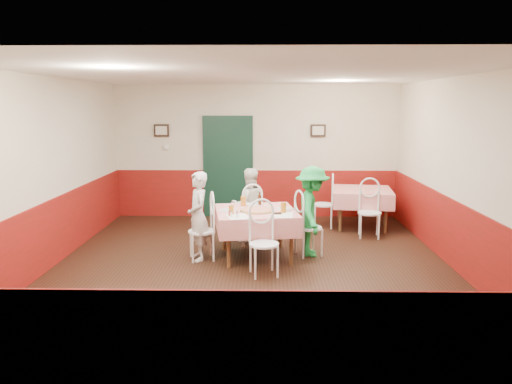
{
  "coord_description": "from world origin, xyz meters",
  "views": [
    {
      "loc": [
        0.2,
        -7.09,
        2.39
      ],
      "look_at": [
        0.05,
        0.53,
        1.05
      ],
      "focal_mm": 35.0,
      "sensor_mm": 36.0,
      "label": 1
    }
  ],
  "objects_px": {
    "chair_left": "(202,231)",
    "diner_right": "(312,211)",
    "main_table": "(256,234)",
    "diner_left": "(198,216)",
    "second_table": "(362,208)",
    "glass_b": "(283,208)",
    "chair_far": "(250,218)",
    "wallet": "(278,213)",
    "chair_right": "(309,228)",
    "glass_c": "(243,201)",
    "chair_near": "(264,244)",
    "beer_bottle": "(260,199)",
    "chair_second_a": "(323,205)",
    "pizza": "(257,210)",
    "diner_far": "(249,205)",
    "glass_a": "(231,210)",
    "chair_second_b": "(370,213)"
  },
  "relations": [
    {
      "from": "main_table",
      "to": "glass_b",
      "type": "bearing_deg",
      "value": -21.01
    },
    {
      "from": "main_table",
      "to": "glass_c",
      "type": "distance_m",
      "value": 0.62
    },
    {
      "from": "chair_near",
      "to": "glass_c",
      "type": "bearing_deg",
      "value": 92.85
    },
    {
      "from": "glass_b",
      "to": "chair_second_a",
      "type": "bearing_deg",
      "value": 68.22
    },
    {
      "from": "pizza",
      "to": "diner_far",
      "type": "bearing_deg",
      "value": 99.09
    },
    {
      "from": "glass_c",
      "to": "wallet",
      "type": "bearing_deg",
      "value": -48.47
    },
    {
      "from": "second_table",
      "to": "chair_right",
      "type": "relative_size",
      "value": 1.24
    },
    {
      "from": "pizza",
      "to": "glass_c",
      "type": "xyz_separation_m",
      "value": [
        -0.23,
        0.42,
        0.06
      ]
    },
    {
      "from": "chair_far",
      "to": "diner_far",
      "type": "height_order",
      "value": "diner_far"
    },
    {
      "from": "diner_right",
      "to": "diner_left",
      "type": "bearing_deg",
      "value": 100.76
    },
    {
      "from": "wallet",
      "to": "chair_near",
      "type": "bearing_deg",
      "value": -118.22
    },
    {
      "from": "second_table",
      "to": "chair_far",
      "type": "relative_size",
      "value": 1.24
    },
    {
      "from": "chair_right",
      "to": "chair_far",
      "type": "bearing_deg",
      "value": 33.97
    },
    {
      "from": "main_table",
      "to": "diner_left",
      "type": "relative_size",
      "value": 0.88
    },
    {
      "from": "chair_far",
      "to": "pizza",
      "type": "xyz_separation_m",
      "value": [
        0.15,
        -0.91,
        0.33
      ]
    },
    {
      "from": "beer_bottle",
      "to": "diner_right",
      "type": "relative_size",
      "value": 0.14
    },
    {
      "from": "glass_c",
      "to": "chair_left",
      "type": "bearing_deg",
      "value": -142.86
    },
    {
      "from": "chair_far",
      "to": "beer_bottle",
      "type": "xyz_separation_m",
      "value": [
        0.18,
        -0.42,
        0.41
      ]
    },
    {
      "from": "glass_b",
      "to": "chair_near",
      "type": "bearing_deg",
      "value": -113.42
    },
    {
      "from": "chair_second_a",
      "to": "glass_c",
      "type": "xyz_separation_m",
      "value": [
        -1.5,
        -1.66,
        0.39
      ]
    },
    {
      "from": "wallet",
      "to": "diner_right",
      "type": "bearing_deg",
      "value": 27.21
    },
    {
      "from": "chair_far",
      "to": "chair_near",
      "type": "relative_size",
      "value": 1.0
    },
    {
      "from": "chair_near",
      "to": "chair_second_a",
      "type": "xyz_separation_m",
      "value": [
        1.16,
        2.84,
        0.0
      ]
    },
    {
      "from": "chair_near",
      "to": "glass_a",
      "type": "bearing_deg",
      "value": 119.57
    },
    {
      "from": "chair_right",
      "to": "diner_far",
      "type": "relative_size",
      "value": 0.69
    },
    {
      "from": "chair_right",
      "to": "beer_bottle",
      "type": "height_order",
      "value": "beer_bottle"
    },
    {
      "from": "chair_far",
      "to": "wallet",
      "type": "height_order",
      "value": "chair_far"
    },
    {
      "from": "chair_left",
      "to": "diner_far",
      "type": "xyz_separation_m",
      "value": [
        0.7,
        1.02,
        0.2
      ]
    },
    {
      "from": "chair_left",
      "to": "diner_right",
      "type": "bearing_deg",
      "value": 85.33
    },
    {
      "from": "chair_second_b",
      "to": "glass_c",
      "type": "relative_size",
      "value": 5.84
    },
    {
      "from": "chair_left",
      "to": "wallet",
      "type": "bearing_deg",
      "value": 69.84
    },
    {
      "from": "glass_b",
      "to": "diner_right",
      "type": "bearing_deg",
      "value": 32.59
    },
    {
      "from": "chair_second_a",
      "to": "diner_far",
      "type": "height_order",
      "value": "diner_far"
    },
    {
      "from": "chair_far",
      "to": "wallet",
      "type": "distance_m",
      "value": 1.24
    },
    {
      "from": "diner_left",
      "to": "second_table",
      "type": "bearing_deg",
      "value": 107.47
    },
    {
      "from": "diner_left",
      "to": "pizza",
      "type": "bearing_deg",
      "value": 75.33
    },
    {
      "from": "pizza",
      "to": "glass_a",
      "type": "height_order",
      "value": "glass_a"
    },
    {
      "from": "diner_right",
      "to": "main_table",
      "type": "bearing_deg",
      "value": 100.76
    },
    {
      "from": "chair_second_a",
      "to": "diner_right",
      "type": "distance_m",
      "value": 1.93
    },
    {
      "from": "glass_a",
      "to": "chair_right",
      "type": "bearing_deg",
      "value": 19.83
    },
    {
      "from": "chair_second_a",
      "to": "wallet",
      "type": "relative_size",
      "value": 8.18
    },
    {
      "from": "chair_left",
      "to": "diner_right",
      "type": "distance_m",
      "value": 1.77
    },
    {
      "from": "chair_right",
      "to": "chair_near",
      "type": "bearing_deg",
      "value": 123.97
    },
    {
      "from": "main_table",
      "to": "diner_far",
      "type": "height_order",
      "value": "diner_far"
    },
    {
      "from": "main_table",
      "to": "chair_right",
      "type": "relative_size",
      "value": 1.36
    },
    {
      "from": "second_table",
      "to": "glass_b",
      "type": "xyz_separation_m",
      "value": [
        -1.61,
        -2.16,
        0.46
      ]
    },
    {
      "from": "main_table",
      "to": "diner_left",
      "type": "distance_m",
      "value": 0.95
    },
    {
      "from": "glass_b",
      "to": "diner_right",
      "type": "xyz_separation_m",
      "value": [
        0.47,
        0.3,
        -0.12
      ]
    },
    {
      "from": "chair_far",
      "to": "second_table",
      "type": "bearing_deg",
      "value": -170.35
    },
    {
      "from": "second_table",
      "to": "chair_second_a",
      "type": "height_order",
      "value": "chair_second_a"
    }
  ]
}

